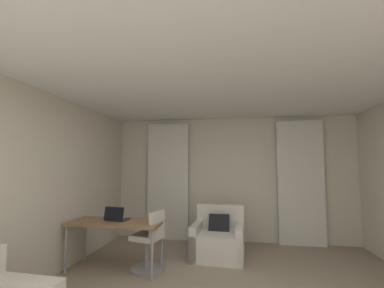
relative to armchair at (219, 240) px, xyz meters
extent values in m
cube|color=beige|center=(0.22, 1.03, 1.01)|extent=(5.12, 0.06, 2.60)
cube|color=beige|center=(-2.31, -2.00, 1.01)|extent=(0.06, 6.12, 2.60)
cube|color=white|center=(0.22, -2.00, 2.34)|extent=(5.12, 6.12, 0.06)
cube|color=silver|center=(-1.15, 0.90, 0.96)|extent=(0.90, 0.06, 2.50)
cube|color=silver|center=(1.60, 0.90, 0.96)|extent=(0.90, 0.06, 2.50)
cube|color=silver|center=(0.00, -0.04, -0.07)|extent=(0.91, 0.87, 0.43)
cube|color=silver|center=(0.02, 0.30, 0.36)|extent=(0.87, 0.19, 0.42)
cube|color=silver|center=(0.37, -0.06, 0.00)|extent=(0.17, 0.82, 0.57)
cube|color=silver|center=(-0.37, -0.02, 0.00)|extent=(0.17, 0.82, 0.57)
cube|color=black|center=(0.01, 0.08, 0.25)|extent=(0.37, 0.22, 0.37)
cube|color=olive|center=(-1.52, -0.81, 0.42)|extent=(1.42, 0.60, 0.04)
cylinder|color=#99999E|center=(-2.18, -0.56, 0.06)|extent=(0.04, 0.04, 0.68)
cylinder|color=#99999E|center=(-0.86, -0.56, 0.06)|extent=(0.04, 0.04, 0.68)
cylinder|color=#99999E|center=(-2.18, -1.06, 0.06)|extent=(0.04, 0.04, 0.68)
cylinder|color=#99999E|center=(-0.86, -1.06, 0.06)|extent=(0.04, 0.04, 0.68)
cylinder|color=gray|center=(-1.04, -0.76, -0.06)|extent=(0.06, 0.06, 0.46)
cylinder|color=gray|center=(-1.04, -0.76, -0.27)|extent=(0.48, 0.48, 0.04)
cube|color=silver|center=(-1.04, -0.76, 0.21)|extent=(0.48, 0.48, 0.08)
cube|color=silver|center=(-0.87, -0.80, 0.42)|extent=(0.14, 0.36, 0.34)
cube|color=#2D2D33|center=(-1.53, -0.74, 0.45)|extent=(0.34, 0.25, 0.02)
cube|color=black|center=(-1.54, -0.85, 0.56)|extent=(0.32, 0.08, 0.20)
camera|label=1|loc=(0.30, -4.64, 1.29)|focal=24.25mm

